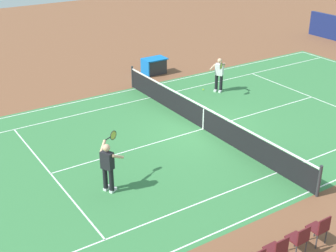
% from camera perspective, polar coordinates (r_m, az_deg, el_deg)
% --- Properties ---
extents(ground_plane, '(60.00, 60.00, 0.00)m').
position_cam_1_polar(ground_plane, '(18.81, 4.33, -0.35)').
color(ground_plane, brown).
extents(court_slab, '(24.20, 11.40, 0.00)m').
position_cam_1_polar(court_slab, '(18.81, 4.33, -0.35)').
color(court_slab, '#387A42').
rests_on(court_slab, ground_plane).
extents(court_line_markings, '(23.85, 11.05, 0.01)m').
position_cam_1_polar(court_line_markings, '(18.81, 4.33, -0.34)').
color(court_line_markings, white).
rests_on(court_line_markings, ground_plane).
extents(tennis_net, '(0.10, 11.70, 1.08)m').
position_cam_1_polar(tennis_net, '(18.61, 4.38, 1.02)').
color(tennis_net, '#2D2D33').
rests_on(tennis_net, ground_plane).
extents(tennis_player_near, '(0.90, 0.96, 1.70)m').
position_cam_1_polar(tennis_player_near, '(14.43, -7.36, -4.73)').
color(tennis_player_near, black).
rests_on(tennis_player_near, ground_plane).
extents(tennis_player_far, '(0.83, 1.03, 1.70)m').
position_cam_1_polar(tennis_player_far, '(22.50, 6.28, 6.44)').
color(tennis_player_far, black).
rests_on(tennis_player_far, ground_plane).
extents(tennis_ball, '(0.07, 0.07, 0.07)m').
position_cam_1_polar(tennis_ball, '(22.89, 4.34, 4.48)').
color(tennis_ball, '#CCE01E').
rests_on(tennis_ball, ground_plane).
extents(spectator_chair_0, '(0.44, 0.44, 0.88)m').
position_cam_1_polar(spectator_chair_0, '(13.00, 18.08, -11.77)').
color(spectator_chair_0, '#38383D').
rests_on(spectator_chair_0, ground_plane).
extents(spectator_chair_1, '(0.44, 0.44, 0.88)m').
position_cam_1_polar(spectator_chair_1, '(12.50, 15.78, -13.07)').
color(spectator_chair_1, '#38383D').
rests_on(spectator_chair_1, ground_plane).
extents(spectator_chair_2, '(0.44, 0.44, 0.88)m').
position_cam_1_polar(spectator_chair_2, '(12.03, 13.26, -14.46)').
color(spectator_chair_2, '#38383D').
rests_on(spectator_chair_2, ground_plane).
extents(equipment_cart_tarped, '(1.25, 0.84, 0.85)m').
position_cam_1_polar(equipment_cart_tarped, '(25.09, -1.70, 7.37)').
color(equipment_cart_tarped, '#2D2D33').
rests_on(equipment_cart_tarped, ground_plane).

